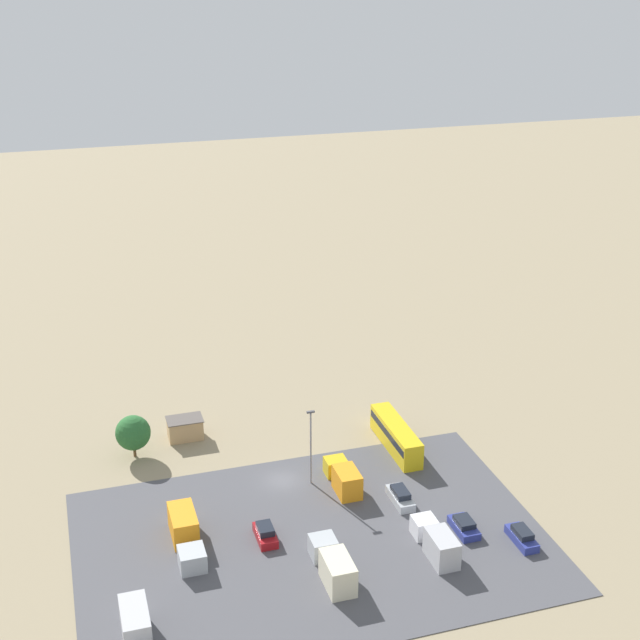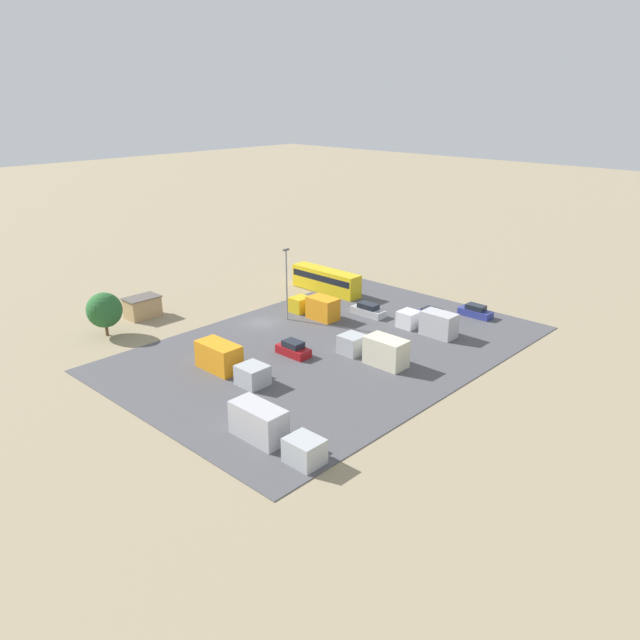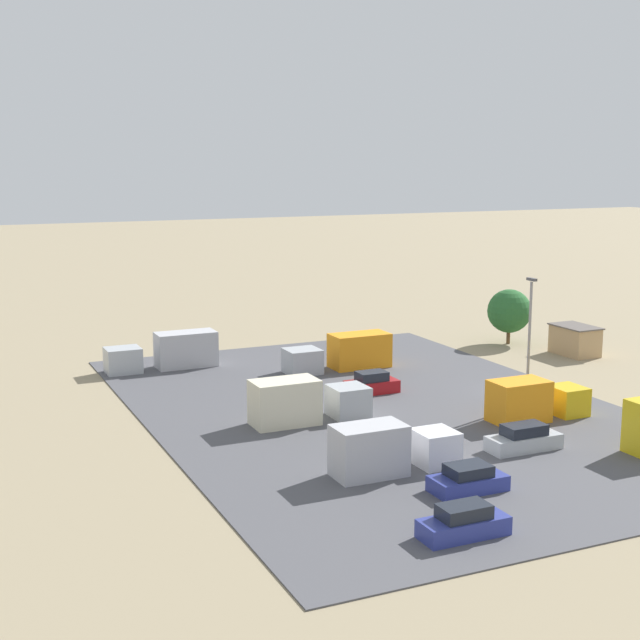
# 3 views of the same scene
# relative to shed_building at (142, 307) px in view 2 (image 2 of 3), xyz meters

# --- Properties ---
(ground_plane) EXTENTS (400.00, 400.00, 0.00)m
(ground_plane) POSITION_rel_shed_building_xyz_m (-9.01, 13.07, -1.36)
(ground_plane) COLOR gray
(parking_lot_surface) EXTENTS (47.77, 32.31, 0.08)m
(parking_lot_surface) POSITION_rel_shed_building_xyz_m (-9.01, 24.93, -1.32)
(parking_lot_surface) COLOR #4C4C51
(parking_lot_surface) RESTS_ON ground
(shed_building) EXTENTS (4.45, 2.94, 2.70)m
(shed_building) POSITION_rel_shed_building_xyz_m (0.00, 0.00, 0.00)
(shed_building) COLOR tan
(shed_building) RESTS_ON ground
(bus) EXTENTS (2.49, 11.43, 3.29)m
(bus) POSITION_rel_shed_building_xyz_m (-24.15, 10.10, 0.49)
(bus) COLOR gold
(bus) RESTS_ON ground
(parked_car_0) EXTENTS (1.78, 4.72, 1.62)m
(parked_car_0) POSITION_rel_shed_building_xyz_m (-20.35, 21.07, -0.60)
(parked_car_0) COLOR #ADB2B7
(parked_car_0) RESTS_ON ground
(parked_car_1) EXTENTS (1.84, 4.02, 1.65)m
(parked_car_1) POSITION_rel_shed_building_xyz_m (-4.52, 23.28, -0.59)
(parked_car_1) COLOR maroon
(parked_car_1) RESTS_ON ground
(parked_car_2) EXTENTS (1.72, 4.35, 1.58)m
(parked_car_2) POSITION_rel_shed_building_xyz_m (-29.55, 31.51, -0.62)
(parked_car_2) COLOR navy
(parked_car_2) RESTS_ON ground
(parked_car_3) EXTENTS (1.99, 4.12, 1.47)m
(parked_car_3) POSITION_rel_shed_building_xyz_m (-24.71, 28.03, -0.66)
(parked_car_3) COLOR navy
(parked_car_3) RESTS_ON ground
(parked_truck_0) EXTENTS (2.41, 9.39, 3.01)m
(parked_truck_0) POSITION_rel_shed_building_xyz_m (9.80, 35.26, 0.10)
(parked_truck_0) COLOR #ADB2B7
(parked_truck_0) RESTS_ON ground
(parked_truck_1) EXTENTS (2.36, 7.56, 2.93)m
(parked_truck_1) POSITION_rel_shed_building_xyz_m (-20.43, 30.57, 0.07)
(parked_truck_1) COLOR silver
(parked_truck_1) RESTS_ON ground
(parked_truck_2) EXTENTS (2.59, 9.22, 2.92)m
(parked_truck_2) POSITION_rel_shed_building_xyz_m (3.44, 21.80, 0.06)
(parked_truck_2) COLOR #ADB2B7
(parked_truck_2) RESTS_ON ground
(parked_truck_3) EXTENTS (2.54, 8.22, 3.05)m
(parked_truck_3) POSITION_rel_shed_building_xyz_m (-9.38, 31.07, 0.12)
(parked_truck_3) COLOR #ADB2B7
(parked_truck_3) RESTS_ON ground
(parked_truck_4) EXTENTS (2.46, 7.16, 2.84)m
(parked_truck_4) POSITION_rel_shed_building_xyz_m (-15.30, 16.54, 0.02)
(parked_truck_4) COLOR gold
(parked_truck_4) RESTS_ON ground
(tree_near_shed) EXTENTS (4.21, 4.21, 5.32)m
(tree_near_shed) POSITION_rel_shed_building_xyz_m (6.53, 2.58, 1.85)
(tree_near_shed) COLOR brown
(tree_near_shed) RESTS_ON ground
(light_pole_lot_centre) EXTENTS (0.90, 0.28, 9.26)m
(light_pole_lot_centre) POSITION_rel_shed_building_xyz_m (-12.03, 14.51, 3.79)
(light_pole_lot_centre) COLOR gray
(light_pole_lot_centre) RESTS_ON ground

